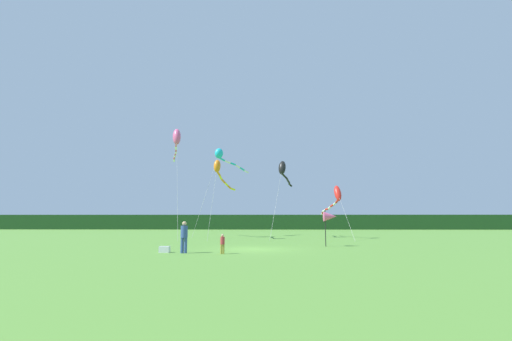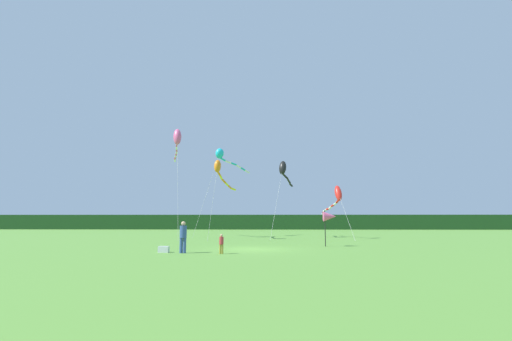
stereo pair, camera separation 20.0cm
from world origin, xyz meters
name	(u,v)px [view 1 (the left image)]	position (x,y,z in m)	size (l,w,h in m)	color
ground_plane	(254,249)	(0.00, 0.00, 0.00)	(120.00, 120.00, 0.00)	#5B9338
distant_treeline	(260,222)	(0.00, 45.00, 1.36)	(108.00, 3.39, 2.71)	#193D19
person_adult	(184,235)	(-3.88, -2.79, 0.99)	(0.39, 0.39, 1.77)	#334C8C
person_child	(222,243)	(-1.66, -3.18, 0.60)	(0.24, 0.24, 1.08)	olive
cooler_box	(165,249)	(-5.05, -2.46, 0.18)	(0.58, 0.38, 0.36)	silver
banner_flag_pole	(330,217)	(5.30, 2.35, 2.06)	(0.90, 0.70, 2.54)	black
kite_orange	(219,171)	(-3.67, 11.11, 6.57)	(1.87, 7.35, 7.60)	#B2B2B2
kite_red	(335,197)	(7.89, 13.13, 4.11)	(1.45, 9.67, 5.38)	#B2B2B2
kite_black	(283,170)	(2.66, 13.84, 6.99)	(2.71, 7.59, 8.03)	#B2B2B2
kite_rainbow	(177,139)	(-8.46, 13.20, 10.22)	(3.06, 9.54, 11.39)	#B2B2B2
kite_cyan	(222,155)	(-4.11, 16.58, 9.04)	(5.61, 6.15, 9.93)	#B2B2B2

